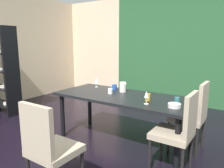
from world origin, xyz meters
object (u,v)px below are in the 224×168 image
(display_shelf, at_px, (0,70))
(pitcher_near_window, at_px, (123,87))
(chair_right_far, at_px, (194,113))
(chair_head_near, at_px, (48,145))
(chair_right_near, at_px, (179,129))
(cup_right, at_px, (177,100))
(serving_bowl_rear, at_px, (174,105))
(cup_corner, at_px, (114,87))
(dining_table, at_px, (123,101))
(wine_glass_north, at_px, (97,81))
(cup_center, at_px, (148,97))
(wine_glass_left, at_px, (146,95))
(cup_near_shelf, at_px, (110,91))

(display_shelf, xyz_separation_m, pitcher_near_window, (2.90, 0.37, -0.11))
(chair_right_far, relative_size, chair_head_near, 1.01)
(display_shelf, bearing_deg, chair_right_far, 7.22)
(chair_right_far, xyz_separation_m, chair_right_near, (-0.00, -0.66, -0.00))
(chair_right_near, relative_size, cup_right, 11.62)
(serving_bowl_rear, bearing_deg, cup_corner, 159.43)
(dining_table, height_order, wine_glass_north, wine_glass_north)
(dining_table, distance_m, pitcher_near_window, 0.28)
(cup_center, bearing_deg, serving_bowl_rear, -14.33)
(cup_corner, bearing_deg, cup_center, -23.70)
(wine_glass_left, distance_m, cup_corner, 0.95)
(display_shelf, bearing_deg, cup_center, 1.65)
(chair_head_near, distance_m, cup_center, 1.45)
(chair_right_far, xyz_separation_m, wine_glass_left, (-0.47, -0.56, 0.32))
(chair_right_near, bearing_deg, chair_head_near, 140.20)
(cup_right, bearing_deg, chair_right_far, 65.57)
(wine_glass_left, xyz_separation_m, cup_right, (0.32, 0.24, -0.08))
(chair_right_far, height_order, wine_glass_north, chair_right_far)
(display_shelf, bearing_deg, pitcher_near_window, 7.34)
(cup_near_shelf, relative_size, cup_right, 0.99)
(chair_right_near, xyz_separation_m, cup_right, (-0.14, 0.34, 0.24))
(wine_glass_left, bearing_deg, cup_near_shelf, 163.20)
(chair_right_far, bearing_deg, chair_head_near, 152.30)
(wine_glass_left, xyz_separation_m, cup_corner, (-0.81, 0.49, -0.08))
(cup_near_shelf, relative_size, pitcher_near_window, 0.53)
(serving_bowl_rear, xyz_separation_m, pitcher_near_window, (-0.96, 0.38, 0.06))
(chair_right_far, bearing_deg, display_shelf, 97.22)
(dining_table, bearing_deg, cup_near_shelf, -175.67)
(dining_table, height_order, cup_right, cup_right)
(cup_right, bearing_deg, wine_glass_north, 170.26)
(chair_right_near, height_order, wine_glass_north, chair_right_near)
(cup_near_shelf, xyz_separation_m, pitcher_near_window, (0.10, 0.22, 0.04))
(serving_bowl_rear, height_order, cup_near_shelf, cup_near_shelf)
(display_shelf, height_order, wine_glass_left, display_shelf)
(serving_bowl_rear, bearing_deg, wine_glass_north, 163.83)
(chair_right_near, relative_size, wine_glass_left, 5.87)
(display_shelf, height_order, pitcher_near_window, display_shelf)
(wine_glass_north, height_order, cup_corner, wine_glass_north)
(display_shelf, distance_m, wine_glass_left, 3.51)
(cup_corner, bearing_deg, cup_near_shelf, -69.74)
(chair_right_near, relative_size, pitcher_near_window, 6.21)
(wine_glass_left, bearing_deg, dining_table, 154.54)
(cup_near_shelf, height_order, cup_center, cup_center)
(wine_glass_left, distance_m, serving_bowl_rear, 0.37)
(dining_table, height_order, chair_right_near, chair_right_near)
(display_shelf, bearing_deg, chair_right_near, -2.23)
(chair_right_near, relative_size, cup_corner, 11.07)
(chair_right_near, xyz_separation_m, cup_corner, (-1.27, 0.59, 0.24))
(cup_center, bearing_deg, chair_right_near, -26.07)
(chair_right_far, height_order, cup_near_shelf, chair_right_far)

